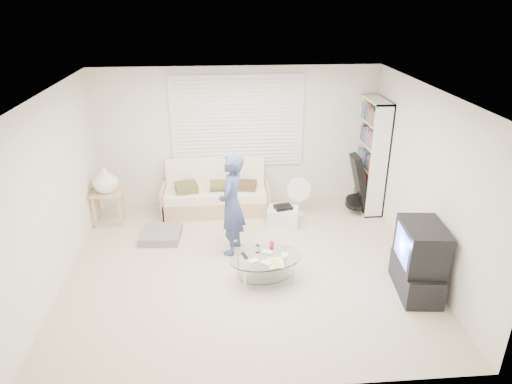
{
  "coord_description": "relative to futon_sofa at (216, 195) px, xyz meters",
  "views": [
    {
      "loc": [
        -0.3,
        -5.6,
        3.65
      ],
      "look_at": [
        0.17,
        0.3,
        1.03
      ],
      "focal_mm": 32.0,
      "sensor_mm": 36.0,
      "label": 1
    }
  ],
  "objects": [
    {
      "name": "futon_sofa",
      "position": [
        0.0,
        0.0,
        0.0
      ],
      "size": [
        1.89,
        0.76,
        0.92
      ],
      "color": "tan",
      "rests_on": "ground"
    },
    {
      "name": "room_shell",
      "position": [
        0.42,
        -1.39,
        1.33
      ],
      "size": [
        5.02,
        4.52,
        2.51
      ],
      "color": "white",
      "rests_on": "ground"
    },
    {
      "name": "ground",
      "position": [
        0.42,
        -1.87,
        -0.3
      ],
      "size": [
        5.0,
        5.0,
        0.0
      ],
      "primitive_type": "plane",
      "color": "#B4A68C",
      "rests_on": "ground"
    },
    {
      "name": "grey_floor_pillow",
      "position": [
        -0.88,
        -0.96,
        -0.24
      ],
      "size": [
        0.64,
        0.64,
        0.14
      ],
      "primitive_type": "cube",
      "rotation": [
        0.0,
        0.0,
        -0.06
      ],
      "color": "slate",
      "rests_on": "ground"
    },
    {
      "name": "standing_person",
      "position": [
        0.25,
        -1.43,
        0.48
      ],
      "size": [
        0.54,
        0.66,
        1.56
      ],
      "primitive_type": "imported",
      "rotation": [
        0.0,
        0.0,
        -1.9
      ],
      "color": "#344C6A",
      "rests_on": "ground"
    },
    {
      "name": "guitar_case",
      "position": [
        2.52,
        -0.3,
        0.17
      ],
      "size": [
        0.43,
        0.4,
        1.06
      ],
      "color": "black",
      "rests_on": "ground"
    },
    {
      "name": "storage_bin",
      "position": [
        1.12,
        -0.65,
        -0.14
      ],
      "size": [
        0.57,
        0.45,
        0.36
      ],
      "color": "white",
      "rests_on": "ground"
    },
    {
      "name": "window_blinds",
      "position": [
        0.42,
        0.33,
        1.25
      ],
      "size": [
        2.32,
        0.08,
        1.62
      ],
      "color": "silver",
      "rests_on": "ground"
    },
    {
      "name": "floor_fan",
      "position": [
        1.44,
        -0.28,
        0.11
      ],
      "size": [
        0.42,
        0.29,
        0.71
      ],
      "color": "white",
      "rests_on": "ground"
    },
    {
      "name": "side_table",
      "position": [
        -1.8,
        -0.35,
        0.46
      ],
      "size": [
        0.52,
        0.42,
        1.03
      ],
      "color": "tan",
      "rests_on": "ground"
    },
    {
      "name": "coffee_table",
      "position": [
        0.68,
        -2.26,
        -0.0
      ],
      "size": [
        1.09,
        0.81,
        0.49
      ],
      "color": "silver",
      "rests_on": "ground"
    },
    {
      "name": "bookshelf",
      "position": [
        2.74,
        -0.1,
        0.7
      ],
      "size": [
        0.32,
        0.84,
        2.0
      ],
      "color": "white",
      "rests_on": "ground"
    },
    {
      "name": "tv_unit",
      "position": [
        2.62,
        -2.64,
        0.17
      ],
      "size": [
        0.57,
        0.94,
        0.97
      ],
      "color": "black",
      "rests_on": "ground"
    }
  ]
}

